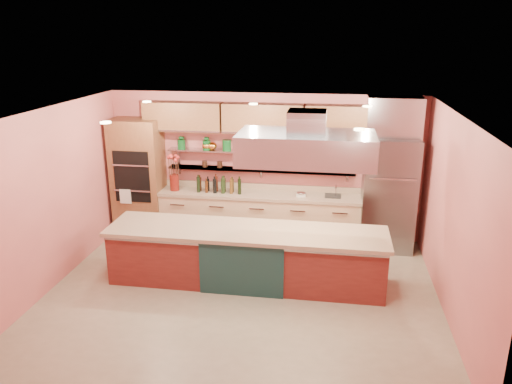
% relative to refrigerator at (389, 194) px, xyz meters
% --- Properties ---
extents(floor, '(6.00, 5.00, 0.02)m').
position_rel_refrigerator_xyz_m(floor, '(-2.35, -2.14, -1.06)').
color(floor, gray).
rests_on(floor, ground).
extents(ceiling, '(6.00, 5.00, 0.02)m').
position_rel_refrigerator_xyz_m(ceiling, '(-2.35, -2.14, 1.75)').
color(ceiling, black).
rests_on(ceiling, wall_back).
extents(wall_back, '(6.00, 0.04, 2.80)m').
position_rel_refrigerator_xyz_m(wall_back, '(-2.35, 0.36, 0.35)').
color(wall_back, '#CB6560').
rests_on(wall_back, floor).
extents(wall_front, '(6.00, 0.04, 2.80)m').
position_rel_refrigerator_xyz_m(wall_front, '(-2.35, -4.64, 0.35)').
color(wall_front, '#CB6560').
rests_on(wall_front, floor).
extents(wall_left, '(0.04, 5.00, 2.80)m').
position_rel_refrigerator_xyz_m(wall_left, '(-5.35, -2.14, 0.35)').
color(wall_left, '#CB6560').
rests_on(wall_left, floor).
extents(wall_right, '(0.04, 5.00, 2.80)m').
position_rel_refrigerator_xyz_m(wall_right, '(0.65, -2.14, 0.35)').
color(wall_right, '#CB6560').
rests_on(wall_right, floor).
extents(oven_stack, '(0.95, 0.64, 2.30)m').
position_rel_refrigerator_xyz_m(oven_stack, '(-4.80, 0.04, 0.10)').
color(oven_stack, brown).
rests_on(oven_stack, floor).
extents(refrigerator, '(0.95, 0.72, 2.10)m').
position_rel_refrigerator_xyz_m(refrigerator, '(0.00, 0.00, 0.00)').
color(refrigerator, slate).
rests_on(refrigerator, floor).
extents(back_counter, '(3.84, 0.64, 0.93)m').
position_rel_refrigerator_xyz_m(back_counter, '(-2.40, 0.06, -0.58)').
color(back_counter, tan).
rests_on(back_counter, floor).
extents(wall_shelf_lower, '(3.60, 0.26, 0.03)m').
position_rel_refrigerator_xyz_m(wall_shelf_lower, '(-2.40, 0.23, 0.30)').
color(wall_shelf_lower, '#A4A6AB').
rests_on(wall_shelf_lower, wall_back).
extents(wall_shelf_upper, '(3.60, 0.26, 0.03)m').
position_rel_refrigerator_xyz_m(wall_shelf_upper, '(-2.40, 0.23, 0.65)').
color(wall_shelf_upper, '#A4A6AB').
rests_on(wall_shelf_upper, wall_back).
extents(upper_cabinets, '(4.60, 0.36, 0.55)m').
position_rel_refrigerator_xyz_m(upper_cabinets, '(-2.35, 0.18, 1.30)').
color(upper_cabinets, brown).
rests_on(upper_cabinets, wall_back).
extents(range_hood, '(2.00, 1.00, 0.45)m').
position_rel_refrigerator_xyz_m(range_hood, '(-1.44, -1.73, 1.20)').
color(range_hood, '#A4A6AB').
rests_on(range_hood, ceiling).
extents(ceiling_downlights, '(4.00, 2.80, 0.02)m').
position_rel_refrigerator_xyz_m(ceiling_downlights, '(-2.35, -1.94, 1.72)').
color(ceiling_downlights, '#FFE5A5').
rests_on(ceiling_downlights, ceiling).
extents(island, '(4.34, 0.96, 0.91)m').
position_rel_refrigerator_xyz_m(island, '(-2.34, -1.73, -0.60)').
color(island, maroon).
rests_on(island, floor).
extents(flower_vase, '(0.21, 0.21, 0.31)m').
position_rel_refrigerator_xyz_m(flower_vase, '(-4.06, 0.01, 0.04)').
color(flower_vase, maroon).
rests_on(flower_vase, back_counter).
extents(oil_bottle_cluster, '(0.95, 0.38, 0.30)m').
position_rel_refrigerator_xyz_m(oil_bottle_cluster, '(-3.17, 0.01, 0.03)').
color(oil_bottle_cluster, black).
rests_on(oil_bottle_cluster, back_counter).
extents(kitchen_scale, '(0.18, 0.14, 0.10)m').
position_rel_refrigerator_xyz_m(kitchen_scale, '(-1.59, 0.01, -0.07)').
color(kitchen_scale, silver).
rests_on(kitchen_scale, back_counter).
extents(bar_faucet, '(0.04, 0.04, 0.22)m').
position_rel_refrigerator_xyz_m(bar_faucet, '(-0.95, 0.11, -0.01)').
color(bar_faucet, silver).
rests_on(bar_faucet, back_counter).
extents(copper_kettle, '(0.25, 0.25, 0.15)m').
position_rel_refrigerator_xyz_m(copper_kettle, '(-3.34, 0.23, 0.74)').
color(copper_kettle, orange).
rests_on(copper_kettle, wall_shelf_upper).
extents(green_canister, '(0.18, 0.18, 0.20)m').
position_rel_refrigerator_xyz_m(green_canister, '(-3.05, 0.23, 0.76)').
color(green_canister, '#0E4418').
rests_on(green_canister, wall_shelf_upper).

